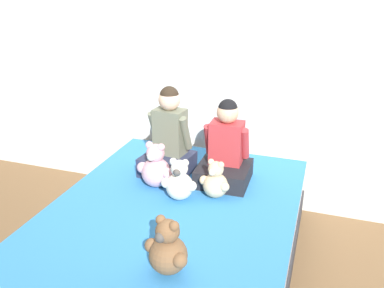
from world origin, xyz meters
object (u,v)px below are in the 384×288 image
child_on_left (169,141)px  teddy_bear_held_by_left_child (156,168)px  child_on_right (225,152)px  teddy_bear_at_foot_of_bed (168,250)px  teddy_bear_between_children (179,182)px  teddy_bear_held_by_right_child (215,182)px  bed (172,242)px

child_on_left → teddy_bear_held_by_left_child: size_ratio=2.00×
child_on_right → teddy_bear_held_by_left_child: size_ratio=1.83×
child_on_right → teddy_bear_held_by_left_child: (-0.43, -0.24, -0.08)m
child_on_right → teddy_bear_at_foot_of_bed: size_ratio=1.94×
teddy_bear_between_children → teddy_bear_held_by_right_child: bearing=22.1°
bed → teddy_bear_between_children: (0.01, 0.13, 0.38)m
child_on_right → teddy_bear_held_by_left_child: 0.50m
child_on_left → teddy_bear_at_foot_of_bed: 1.12m
child_on_left → teddy_bear_at_foot_of_bed: bearing=-61.1°
teddy_bear_held_by_right_child → teddy_bear_between_children: teddy_bear_between_children is taller
child_on_left → teddy_bear_at_foot_of_bed: size_ratio=2.12×
child_on_left → teddy_bear_between_children: bearing=-51.5°
bed → teddy_bear_held_by_right_child: (0.22, 0.24, 0.37)m
teddy_bear_between_children → teddy_bear_at_foot_of_bed: teddy_bear_at_foot_of_bed is taller
child_on_right → teddy_bear_held_by_right_child: size_ratio=2.25×
teddy_bear_held_by_right_child → bed: bearing=-116.6°
bed → teddy_bear_held_by_left_child: (-0.21, 0.25, 0.39)m
bed → child_on_left: (-0.21, 0.49, 0.50)m
bed → child_on_right: size_ratio=3.41×
teddy_bear_held_by_right_child → teddy_bear_at_foot_of_bed: teddy_bear_at_foot_of_bed is taller
teddy_bear_held_by_right_child → teddy_bear_between_children: 0.24m
teddy_bear_held_by_left_child → teddy_bear_at_foot_of_bed: 0.90m
child_on_right → teddy_bear_held_by_right_child: child_on_right is taller
child_on_right → teddy_bear_between_children: child_on_right is taller
bed → child_on_left: size_ratio=3.12×
child_on_right → teddy_bear_at_foot_of_bed: (-0.02, -1.04, -0.09)m
child_on_left → child_on_right: child_on_left is taller
child_on_right → teddy_bear_between_children: 0.42m
teddy_bear_held_by_right_child → teddy_bear_at_foot_of_bed: bearing=-74.9°
child_on_right → teddy_bear_at_foot_of_bed: 1.04m
teddy_bear_held_by_left_child → teddy_bear_at_foot_of_bed: (0.41, -0.80, -0.01)m
teddy_bear_between_children → child_on_left: bearing=118.0°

